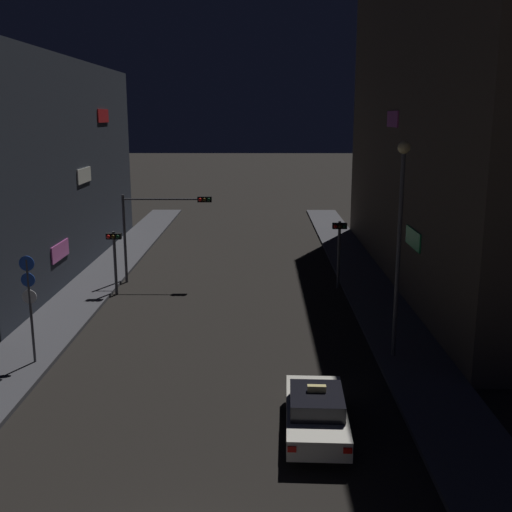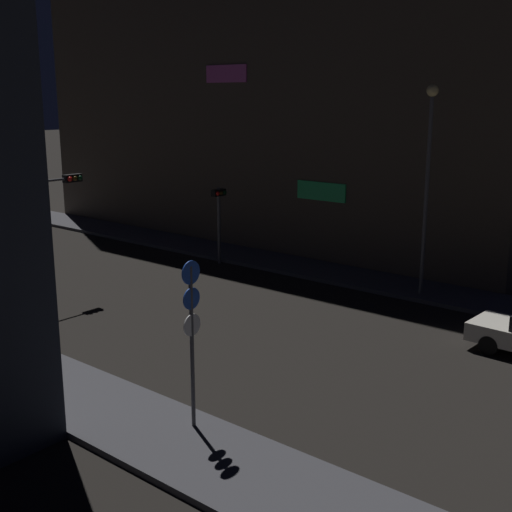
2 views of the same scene
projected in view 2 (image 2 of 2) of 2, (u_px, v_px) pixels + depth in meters
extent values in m
cube|color=#424247|center=(216.00, 251.00, 35.70)|extent=(2.89, 53.25, 0.17)
cube|color=#473D33|center=(288.00, 62.00, 38.69)|extent=(10.62, 30.80, 20.25)
cube|color=#26CC66|center=(321.00, 191.00, 32.37)|extent=(0.08, 2.80, 0.90)
cube|color=#D859B2|center=(226.00, 74.00, 34.87)|extent=(0.08, 2.80, 0.90)
cylinder|color=black|center=(489.00, 345.00, 21.44)|extent=(0.25, 0.65, 0.64)
cylinder|color=black|center=(508.00, 332.00, 22.60)|extent=(0.25, 0.65, 0.64)
cylinder|color=#47474C|center=(21.00, 184.00, 25.53)|extent=(4.65, 0.10, 0.10)
cube|color=black|center=(72.00, 178.00, 27.27)|extent=(0.80, 0.28, 0.32)
sphere|color=red|center=(70.00, 179.00, 26.98)|extent=(0.20, 0.20, 0.20)
sphere|color=#3F2D0C|center=(75.00, 178.00, 27.16)|extent=(0.20, 0.20, 0.20)
sphere|color=#0C3319|center=(80.00, 178.00, 27.35)|extent=(0.20, 0.20, 0.20)
cylinder|color=#47474C|center=(9.00, 287.00, 22.93)|extent=(0.16, 0.16, 3.49)
cube|color=black|center=(5.00, 244.00, 22.58)|extent=(0.80, 0.28, 0.32)
sphere|color=red|center=(1.00, 246.00, 22.28)|extent=(0.20, 0.20, 0.20)
sphere|color=#3F2D0C|center=(8.00, 245.00, 22.47)|extent=(0.20, 0.20, 0.20)
sphere|color=#0C3319|center=(15.00, 244.00, 22.66)|extent=(0.20, 0.20, 0.20)
cylinder|color=#47474C|center=(219.00, 226.00, 32.89)|extent=(0.16, 0.16, 3.81)
cube|color=black|center=(219.00, 193.00, 32.51)|extent=(0.80, 0.28, 0.32)
sphere|color=red|center=(218.00, 194.00, 32.21)|extent=(0.20, 0.20, 0.20)
sphere|color=#3F2D0C|center=(221.00, 193.00, 32.40)|extent=(0.20, 0.20, 0.20)
sphere|color=#0C3319|center=(225.00, 192.00, 32.58)|extent=(0.20, 0.20, 0.20)
cylinder|color=#47474C|center=(192.00, 348.00, 16.03)|extent=(0.10, 0.10, 4.08)
cylinder|color=blue|center=(191.00, 273.00, 15.58)|extent=(0.58, 0.03, 0.58)
cylinder|color=blue|center=(191.00, 299.00, 15.73)|extent=(0.54, 0.03, 0.54)
cylinder|color=white|center=(192.00, 325.00, 15.88)|extent=(0.55, 0.03, 0.55)
cylinder|color=#47474C|center=(426.00, 199.00, 26.60)|extent=(0.16, 0.16, 7.95)
sphere|color=#F4D88C|center=(433.00, 91.00, 25.62)|extent=(0.47, 0.47, 0.47)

